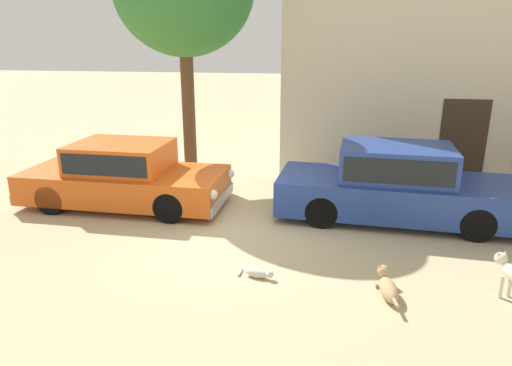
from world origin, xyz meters
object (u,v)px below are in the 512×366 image
(parked_sedan_nearest, at_px, (124,174))
(parked_sedan_second, at_px, (396,184))
(stray_dog_spotted, at_px, (388,286))
(stray_cat, at_px, (258,273))

(parked_sedan_nearest, distance_m, parked_sedan_second, 5.66)
(stray_dog_spotted, relative_size, stray_cat, 1.75)
(parked_sedan_nearest, relative_size, stray_dog_spotted, 4.55)
(parked_sedan_second, bearing_deg, parked_sedan_nearest, -175.50)
(parked_sedan_second, bearing_deg, stray_cat, -125.54)
(parked_sedan_nearest, xyz_separation_m, stray_dog_spotted, (5.24, -2.93, -0.55))
(parked_sedan_nearest, bearing_deg, parked_sedan_second, 1.91)
(parked_sedan_nearest, distance_m, stray_cat, 4.38)
(stray_dog_spotted, bearing_deg, parked_sedan_nearest, 52.99)
(parked_sedan_second, height_order, stray_cat, parked_sedan_second)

